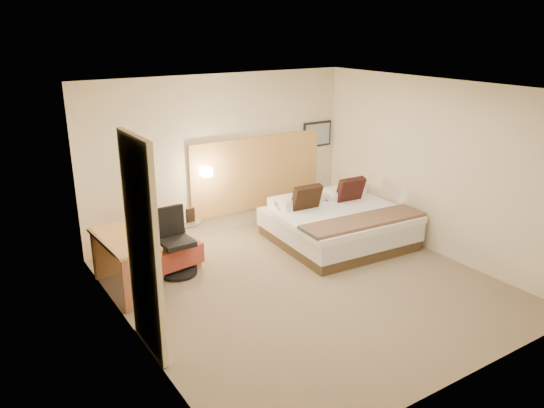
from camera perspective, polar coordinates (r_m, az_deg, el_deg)
floor at (r=7.47m, az=3.81°, el=-8.83°), size 4.80×5.00×0.02m
ceiling at (r=6.66m, az=4.32°, el=12.38°), size 4.80×5.00×0.02m
wall_back at (r=9.00m, az=-5.57°, el=5.22°), size 4.80×0.02×2.70m
wall_front at (r=5.29m, az=20.57°, el=-5.83°), size 4.80×0.02×2.70m
wall_left at (r=5.90m, az=-15.10°, el=-2.71°), size 0.02×5.00×2.70m
wall_right at (r=8.56m, az=17.13°, el=3.76°), size 0.02×5.00×2.70m
headboard_panel at (r=9.40m, az=-1.58°, el=3.37°), size 2.60×0.04×1.30m
art_frame at (r=10.01m, az=4.88°, el=7.50°), size 0.62×0.03×0.47m
art_canvas at (r=9.99m, az=4.95°, el=7.48°), size 0.54×0.01×0.39m
lamp_arm at (r=8.83m, az=-7.27°, el=3.54°), size 0.02×0.12×0.02m
lamp_shade at (r=8.77m, az=-7.10°, el=3.46°), size 0.15×0.15×0.15m
curtain at (r=5.74m, az=-13.73°, el=-4.60°), size 0.06×0.90×2.42m
bottle_a at (r=8.19m, az=-9.76°, el=-1.37°), size 0.07×0.07×0.20m
bottle_b at (r=8.23m, az=-9.64°, el=-1.26°), size 0.07×0.07×0.20m
menu_folder at (r=8.22m, az=-8.77°, el=-1.17°), size 0.14×0.07×0.22m
bed at (r=8.82m, az=7.02°, el=-2.12°), size 2.14×2.09×0.99m
lounge_chair at (r=8.03m, az=-11.30°, el=-4.44°), size 0.88×0.80×0.83m
side_table at (r=8.34m, az=-9.27°, el=-3.55°), size 0.57×0.57×0.56m
desk at (r=7.34m, az=-15.44°, el=-4.68°), size 0.64×1.27×0.77m
desk_chair at (r=7.77m, az=-10.36°, el=-4.62°), size 0.56×0.56×0.97m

